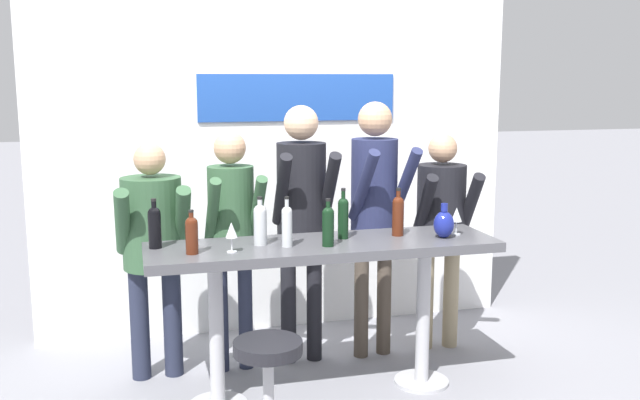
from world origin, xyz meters
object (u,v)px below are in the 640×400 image
Objects in this scene: wine_bottle_1 at (192,233)px; wine_bottle_5 at (287,224)px; person_left at (232,223)px; person_far_left at (153,237)px; wine_glass_0 at (457,216)px; person_center_left at (301,204)px; wine_bottle_2 at (398,214)px; person_center_right at (441,218)px; wine_bottle_0 at (260,223)px; person_center at (375,199)px; wine_glass_1 at (231,231)px; bar_stool at (268,378)px; wine_bottle_3 at (155,225)px; wine_bottle_6 at (343,216)px; wine_bottle_4 at (328,224)px; tasting_table at (324,268)px; decorative_vase at (444,224)px.

wine_bottle_5 reaches higher than wine_bottle_1.
person_left reaches higher than wine_bottle_5.
person_far_left reaches higher than wine_glass_0.
person_center_left reaches higher than wine_bottle_2.
wine_bottle_1 is (-1.85, -0.65, 0.13)m from person_center_right.
wine_bottle_2 is (0.90, 0.03, 0.00)m from wine_bottle_0.
wine_bottle_1 is at bearing -159.80° from person_center.
wine_bottle_1 is 1.45× the size of wine_glass_1.
bar_stool is at bearing -156.74° from wine_glass_0.
wine_glass_0 is (1.89, -0.56, 0.15)m from person_far_left.
wine_bottle_3 is at bearing 172.75° from wine_bottle_0.
wine_glass_0 is (1.13, 0.05, -0.01)m from wine_bottle_5.
wine_glass_0 is at bearing -10.85° from wine_bottle_2.
wine_glass_1 is at bearing -166.33° from wine_bottle_6.
person_center_right reaches higher than wine_glass_1.
bar_stool is 2.10× the size of wine_bottle_0.
wine_glass_1 is at bearing -144.08° from wine_bottle_0.
person_far_left reaches higher than bar_stool.
person_center is 0.60m from wine_bottle_6.
person_center_left reaches higher than wine_bottle_0.
person_left is 9.31× the size of wine_glass_0.
wine_bottle_1 is 1.33m from wine_bottle_2.
wine_bottle_0 is at bearing 16.16° from wine_bottle_1.
wine_bottle_5 is 0.41m from wine_bottle_6.
wine_bottle_4 is (-0.52, -0.65, -0.03)m from person_center.
person_center_right is 1.43m from wine_bottle_5.
person_left is at bearing 91.32° from bar_stool.
person_center is at bearing -2.42° from person_left.
person_center_right is 0.75m from wine_bottle_2.
wine_bottle_6 reaches higher than tasting_table.
wine_bottle_2 is (0.98, 0.65, 0.73)m from bar_stool.
wine_bottle_6 is at bearing 47.15° from bar_stool.
person_center reaches higher than person_center_right.
person_center_left is at bearing 68.35° from bar_stool.
wine_bottle_1 is 1.57m from decorative_vase.
tasting_table is at bearing 10.05° from wine_glass_1.
wine_bottle_4 is at bearing -133.97° from person_center.
tasting_table is 8.42× the size of wine_bottle_1.
tasting_table is 0.86m from wine_bottle_1.
wine_bottle_0 is at bearing -155.92° from person_center.
person_center_left is at bearing 90.45° from tasting_table.
person_center is 0.48m from wine_bottle_2.
person_left is at bearing -173.65° from person_center_right.
bar_stool is 0.39× the size of person_far_left.
wine_glass_1 is (-0.34, -0.05, -0.01)m from wine_bottle_5.
person_center_right is 1.53m from wine_bottle_0.
wine_bottle_1 is at bearing -179.40° from decorative_vase.
wine_glass_0 is (1.38, -0.55, 0.09)m from person_left.
wine_bottle_4 reaches higher than wine_glass_0.
tasting_table is 12.24× the size of wine_glass_1.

